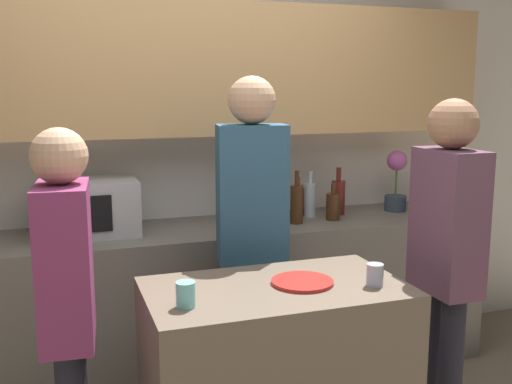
% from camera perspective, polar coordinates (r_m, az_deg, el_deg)
% --- Properties ---
extents(back_wall, '(6.40, 0.40, 2.70)m').
position_cam_1_polar(back_wall, '(3.63, -7.10, 6.91)').
color(back_wall, silver).
rests_on(back_wall, ground_plane).
extents(back_counter, '(3.60, 0.62, 0.93)m').
position_cam_1_polar(back_counter, '(3.59, -5.82, -10.66)').
color(back_counter, '#6B665B').
rests_on(back_counter, ground_plane).
extents(microwave, '(0.52, 0.39, 0.30)m').
position_cam_1_polar(microwave, '(3.40, -15.64, -1.41)').
color(microwave, '#B7BABC').
rests_on(microwave, back_counter).
extents(potted_plant, '(0.14, 0.14, 0.40)m').
position_cam_1_polar(potted_plant, '(3.99, 13.20, 1.05)').
color(potted_plant, '#333D4C').
rests_on(potted_plant, back_counter).
extents(bottle_0, '(0.08, 0.08, 0.29)m').
position_cam_1_polar(bottle_0, '(3.61, -1.54, -1.00)').
color(bottle_0, '#194723').
rests_on(bottle_0, back_counter).
extents(bottle_1, '(0.07, 0.07, 0.24)m').
position_cam_1_polar(bottle_1, '(3.59, 0.38, -1.38)').
color(bottle_1, maroon).
rests_on(bottle_1, back_counter).
extents(bottle_2, '(0.08, 0.08, 0.29)m').
position_cam_1_polar(bottle_2, '(3.58, 1.63, -1.09)').
color(bottle_2, '#194723').
rests_on(bottle_2, back_counter).
extents(bottle_3, '(0.08, 0.08, 0.32)m').
position_cam_1_polar(bottle_3, '(3.54, 3.89, -1.08)').
color(bottle_3, '#472814').
rests_on(bottle_3, back_counter).
extents(bottle_4, '(0.08, 0.08, 0.25)m').
position_cam_1_polar(bottle_4, '(3.75, 3.97, -0.86)').
color(bottle_4, maroon).
rests_on(bottle_4, back_counter).
extents(bottle_5, '(0.07, 0.07, 0.29)m').
position_cam_1_polar(bottle_5, '(3.74, 5.17, -0.67)').
color(bottle_5, silver).
rests_on(bottle_5, back_counter).
extents(bottle_6, '(0.09, 0.09, 0.23)m').
position_cam_1_polar(bottle_6, '(3.66, 7.34, -1.32)').
color(bottle_6, '#472814').
rests_on(bottle_6, back_counter).
extents(bottle_7, '(0.09, 0.09, 0.30)m').
position_cam_1_polar(bottle_7, '(3.82, 7.83, -0.44)').
color(bottle_7, maroon).
rests_on(bottle_7, back_counter).
extents(plate_on_island, '(0.26, 0.26, 0.01)m').
position_cam_1_polar(plate_on_island, '(2.52, 4.43, -8.53)').
color(plate_on_island, red).
rests_on(plate_on_island, kitchen_island).
extents(cup_0, '(0.07, 0.07, 0.10)m').
position_cam_1_polar(cup_0, '(2.26, -6.72, -9.68)').
color(cup_0, '#76CED0').
rests_on(cup_0, kitchen_island).
extents(cup_1, '(0.07, 0.07, 0.09)m').
position_cam_1_polar(cup_1, '(2.52, 11.26, -7.75)').
color(cup_1, '#A6A9C2').
rests_on(cup_1, kitchen_island).
extents(person_left, '(0.36, 0.24, 1.78)m').
position_cam_1_polar(person_left, '(2.99, -0.39, -2.67)').
color(person_left, black).
rests_on(person_left, ground_plane).
extents(person_center, '(0.22, 0.36, 1.59)m').
position_cam_1_polar(person_center, '(2.41, -17.53, -9.71)').
color(person_center, black).
rests_on(person_center, ground_plane).
extents(person_right, '(0.22, 0.34, 1.68)m').
position_cam_1_polar(person_right, '(2.83, 17.65, -5.34)').
color(person_right, black).
rests_on(person_right, ground_plane).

